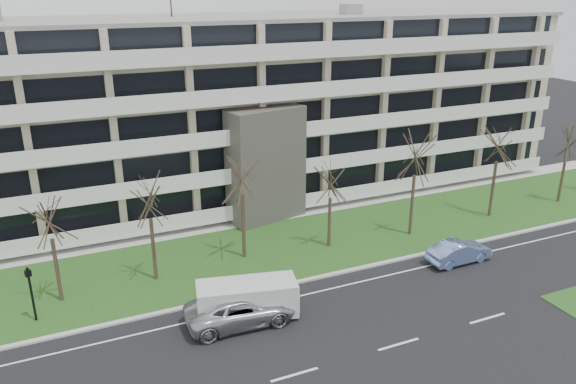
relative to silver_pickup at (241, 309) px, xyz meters
name	(u,v)px	position (x,y,z in m)	size (l,w,h in m)	color
ground	(398,344)	(6.83, -5.32, -0.86)	(160.00, 160.00, 0.00)	black
grass_verge	(295,245)	(6.83, 7.68, -0.83)	(90.00, 10.00, 0.06)	#1F4A18
curb	(327,275)	(6.83, 2.68, -0.80)	(90.00, 0.35, 0.12)	#B2B2AD
sidewalk	(267,218)	(6.83, 13.18, -0.82)	(90.00, 2.00, 0.08)	#B2B2AD
lane_edge_line	(339,287)	(6.83, 1.18, -0.86)	(90.00, 0.12, 0.01)	white
apartment_building	(236,109)	(6.82, 20.00, 6.75)	(60.50, 15.10, 18.75)	#BDB193
silver_pickup	(241,309)	(0.00, 0.00, 0.00)	(2.86, 6.20, 1.72)	#ACAEB3
blue_sedan	(459,252)	(15.86, 0.84, -0.11)	(1.60, 4.58, 1.51)	#7D98D9
white_van	(248,297)	(0.57, 0.33, 0.44)	(5.89, 3.23, 2.16)	silver
pedestrian_signal	(31,287)	(-10.48, 4.77, 1.27)	(0.38, 0.34, 3.35)	black
tree_1	(48,214)	(-9.04, 6.49, 4.76)	(3.61, 3.61, 7.23)	#382B21
tree_2	(148,194)	(-3.37, 6.78, 4.99)	(3.76, 3.76, 7.52)	#382B21
tree_3	(242,169)	(2.84, 7.41, 5.54)	(4.11, 4.11, 8.23)	#382B21
tree_4	(331,178)	(8.97, 6.54, 4.32)	(3.34, 3.34, 6.67)	#382B21
tree_5	(416,151)	(15.51, 5.89, 5.68)	(4.20, 4.20, 8.41)	#382B21
tree_6	(499,139)	(23.55, 6.23, 5.59)	(4.14, 4.14, 8.29)	#382B21
tree_7	(569,138)	(31.32, 6.30, 4.82)	(3.65, 3.65, 7.31)	#382B21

